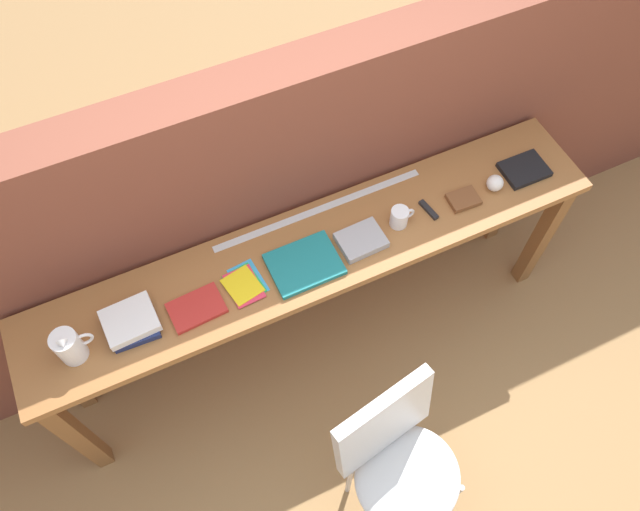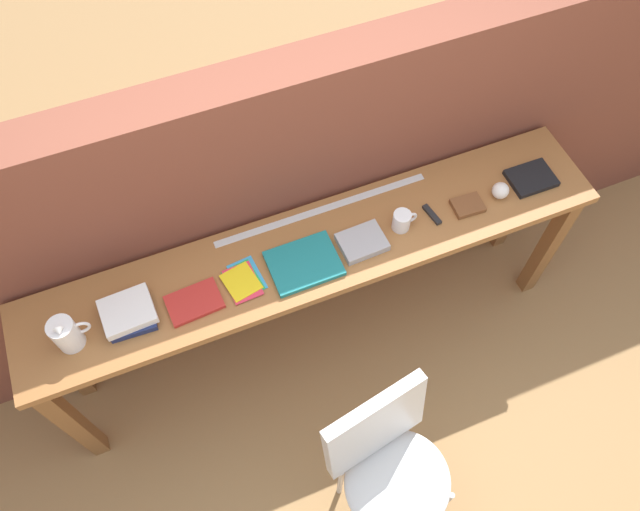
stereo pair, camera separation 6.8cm
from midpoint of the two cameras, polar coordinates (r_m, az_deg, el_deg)
The scene contains 16 objects.
ground_plane at distance 3.26m, azimuth 1.28°, elevation -11.58°, with size 40.00×40.00×0.00m, color #9E7547.
brick_wall_back at distance 2.84m, azimuth -4.03°, elevation 4.92°, with size 6.00×0.20×1.56m, color brown.
sideboard at distance 2.70m, azimuth -1.17°, elevation -0.92°, with size 2.50×0.44×0.88m.
chair_white_moulded at distance 2.63m, azimuth 6.45°, elevation -18.01°, with size 0.52×0.53×0.89m.
pitcher_white at distance 2.49m, azimuth -22.67°, elevation -7.69°, with size 0.14×0.10×0.18m.
book_stack_leftmost at distance 2.50m, azimuth -17.63°, elevation -5.91°, with size 0.20×0.18×0.07m.
magazine_cycling at distance 2.49m, azimuth -12.00°, elevation -4.74°, with size 0.21×0.14×0.02m, color red.
pamphlet_pile_colourful at distance 2.51m, azimuth -7.68°, elevation -2.61°, with size 0.17×0.20×0.01m.
book_open_centre at distance 2.53m, azimuth -2.22°, elevation -0.81°, with size 0.28×0.22×0.02m, color #19757A.
book_grey_hardcover at distance 2.58m, azimuth 3.03°, elevation 1.38°, with size 0.19×0.15×0.04m, color #9E9EA3.
mug at distance 2.63m, azimuth 6.57°, elevation 3.49°, with size 0.11×0.08×0.09m.
multitool_folded at distance 2.71m, azimuth 9.19°, elevation 4.13°, with size 0.02×0.11×0.02m, color black.
leather_journal_brown at distance 2.76m, azimuth 12.29°, elevation 5.03°, with size 0.13×0.10×0.02m, color brown.
sports_ball_small at distance 2.82m, azimuth 15.03°, elevation 6.40°, with size 0.07×0.07×0.07m, color silver.
book_repair_rightmost at distance 2.94m, azimuth 17.54°, elevation 7.50°, with size 0.20×0.15×0.02m, color black.
ruler_metal_back_edge at distance 2.68m, azimuth -0.81°, elevation 4.21°, with size 0.97×0.03×0.00m, color silver.
Camera 1 is at (-0.55, -0.92, 3.08)m, focal length 35.00 mm.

